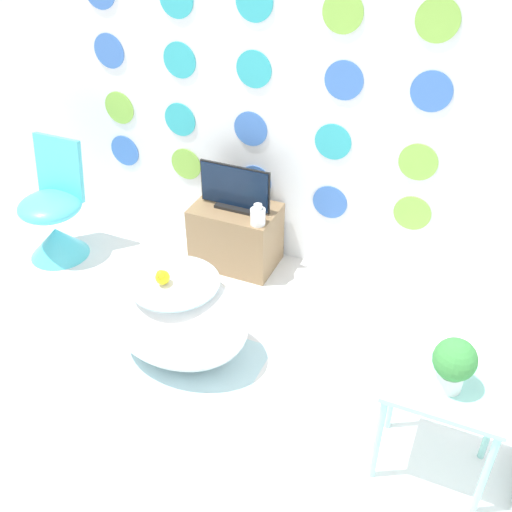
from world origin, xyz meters
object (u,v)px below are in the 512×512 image
Objects in this scene: tv at (235,190)px; vase at (258,216)px; chair at (55,222)px; potted_plant_left at (454,363)px; bathtub at (178,318)px.

vase is at bearing -30.22° from tv.
chair is 1.32m from tv.
potted_plant_left reaches higher than tv.
tv is 1.96m from potted_plant_left.
tv is 0.27m from vase.
chair reaches higher than tv.
vase is (1.44, 0.29, 0.24)m from chair.
chair reaches higher than bathtub.
bathtub is 1.42m from chair.
potted_plant_left is (1.47, -0.19, 0.42)m from bathtub.
potted_plant_left is at bearing -36.67° from tv.
bathtub is 0.88m from vase.
chair is 5.80× the size of vase.
vase is 0.56× the size of potted_plant_left.
potted_plant_left is (2.78, -0.75, 0.43)m from chair.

